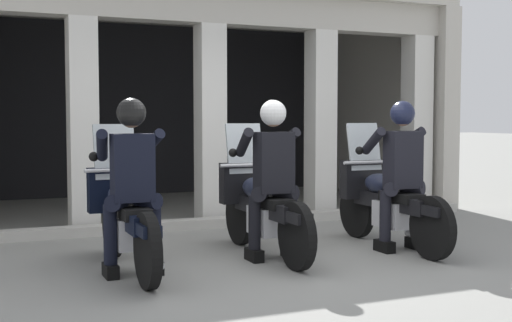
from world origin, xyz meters
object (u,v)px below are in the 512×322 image
at_px(police_officer_left, 132,171).
at_px(motorcycle_center, 261,206).
at_px(police_officer_right, 401,162).
at_px(motorcycle_right, 385,201).
at_px(motorcycle_left, 125,216).
at_px(police_officer_center, 272,165).

height_order(police_officer_left, motorcycle_center, police_officer_left).
bearing_deg(police_officer_right, motorcycle_right, 107.53).
xyz_separation_m(motorcycle_center, motorcycle_right, (1.44, -0.13, 0.00)).
bearing_deg(motorcycle_left, police_officer_right, 5.75).
distance_m(motorcycle_center, motorcycle_right, 1.44).
bearing_deg(police_officer_left, motorcycle_left, 101.17).
bearing_deg(motorcycle_left, motorcycle_center, 16.45).
distance_m(motorcycle_center, police_officer_right, 1.56).
height_order(motorcycle_left, police_officer_left, police_officer_left).
relative_size(police_officer_left, police_officer_right, 1.00).
xyz_separation_m(motorcycle_left, police_officer_left, (-0.00, -0.28, 0.44)).
xyz_separation_m(motorcycle_center, police_officer_center, (-0.00, -0.28, 0.44)).
xyz_separation_m(motorcycle_center, police_officer_right, (1.44, -0.41, 0.44)).
bearing_deg(motorcycle_right, police_officer_left, -156.62).
height_order(motorcycle_left, police_officer_right, police_officer_right).
xyz_separation_m(police_officer_left, motorcycle_right, (2.88, 0.28, -0.44)).
bearing_deg(police_officer_right, police_officer_center, -167.32).
bearing_deg(motorcycle_right, motorcycle_center, -167.32).
xyz_separation_m(motorcycle_left, police_officer_right, (2.87, -0.29, 0.44)).
bearing_deg(motorcycle_right, police_officer_right, -72.47).
relative_size(police_officer_left, police_officer_center, 1.00).
distance_m(motorcycle_right, police_officer_right, 0.52).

